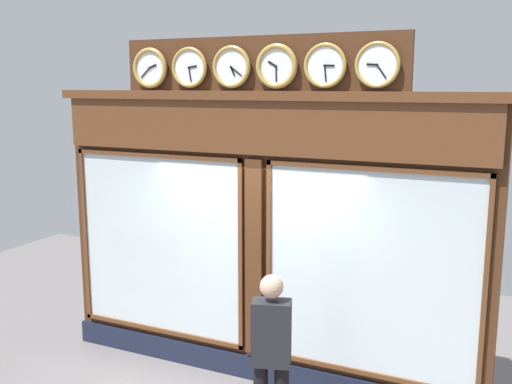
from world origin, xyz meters
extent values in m
cube|color=#4C2B16|center=(0.00, -0.15, 1.61)|extent=(5.09, 0.30, 3.23)
cube|color=#191E33|center=(0.00, 0.02, 0.14)|extent=(5.09, 0.08, 0.28)
cube|color=brown|center=(0.00, 0.04, 2.94)|extent=(4.99, 0.08, 0.58)
cube|color=brown|center=(0.00, 0.02, 3.28)|extent=(5.19, 0.20, 0.10)
cube|color=silver|center=(-1.30, 0.01, 1.47)|extent=(2.20, 0.02, 2.15)
cube|color=brown|center=(-1.30, 0.04, 2.57)|extent=(2.30, 0.04, 0.05)
cube|color=brown|center=(-1.30, 0.04, 0.37)|extent=(2.30, 0.04, 0.05)
cube|color=brown|center=(-2.42, 0.04, 1.47)|extent=(0.05, 0.04, 2.25)
cube|color=brown|center=(-0.18, 0.04, 1.47)|extent=(0.05, 0.04, 2.25)
cube|color=silver|center=(1.30, 0.01, 1.47)|extent=(2.20, 0.02, 2.15)
cube|color=brown|center=(1.30, 0.04, 2.57)|extent=(2.30, 0.04, 0.05)
cube|color=brown|center=(1.30, 0.04, 0.37)|extent=(2.30, 0.04, 0.05)
cube|color=brown|center=(2.42, 0.04, 1.47)|extent=(0.05, 0.04, 2.25)
cube|color=brown|center=(0.18, 0.04, 1.47)|extent=(0.05, 0.04, 2.25)
cube|color=#4C2B16|center=(0.00, 0.03, 1.47)|extent=(0.20, 0.10, 2.25)
cube|color=#4C2B16|center=(0.00, -0.02, 3.58)|extent=(3.27, 0.06, 0.64)
cylinder|color=white|center=(-1.31, 0.06, 3.58)|extent=(0.37, 0.02, 0.37)
torus|color=#B79347|center=(-1.31, 0.06, 3.58)|extent=(0.45, 0.04, 0.45)
cube|color=black|center=(-1.26, 0.07, 3.58)|extent=(0.10, 0.01, 0.02)
cube|color=black|center=(-1.36, 0.07, 3.52)|extent=(0.10, 0.01, 0.13)
sphere|color=black|center=(-1.31, 0.08, 3.58)|extent=(0.02, 0.02, 0.02)
cylinder|color=white|center=(-0.79, 0.06, 3.58)|extent=(0.37, 0.02, 0.37)
torus|color=#B79347|center=(-0.79, 0.06, 3.58)|extent=(0.45, 0.04, 0.45)
cube|color=black|center=(-0.84, 0.07, 3.58)|extent=(0.10, 0.01, 0.02)
cube|color=black|center=(-0.80, 0.07, 3.50)|extent=(0.03, 0.01, 0.16)
sphere|color=black|center=(-0.79, 0.08, 3.58)|extent=(0.02, 0.02, 0.02)
cylinder|color=white|center=(-0.26, 0.06, 3.58)|extent=(0.37, 0.02, 0.37)
torus|color=#B79347|center=(-0.26, 0.06, 3.58)|extent=(0.46, 0.06, 0.46)
cube|color=black|center=(-0.22, 0.07, 3.61)|extent=(0.10, 0.01, 0.06)
cube|color=black|center=(-0.27, 0.07, 3.50)|extent=(0.02, 0.01, 0.16)
sphere|color=black|center=(-0.26, 0.08, 3.58)|extent=(0.02, 0.02, 0.02)
cylinder|color=white|center=(0.26, 0.06, 3.58)|extent=(0.37, 0.02, 0.37)
torus|color=#B79347|center=(0.26, 0.06, 3.58)|extent=(0.45, 0.05, 0.45)
cube|color=black|center=(0.24, 0.07, 3.54)|extent=(0.06, 0.01, 0.10)
cube|color=black|center=(0.20, 0.07, 3.53)|extent=(0.13, 0.01, 0.10)
sphere|color=black|center=(0.26, 0.08, 3.58)|extent=(0.02, 0.02, 0.02)
cylinder|color=white|center=(0.79, 0.06, 3.58)|extent=(0.37, 0.02, 0.37)
torus|color=#B79347|center=(0.79, 0.06, 3.58)|extent=(0.45, 0.04, 0.45)
cube|color=black|center=(0.74, 0.07, 3.59)|extent=(0.10, 0.01, 0.03)
cube|color=black|center=(0.78, 0.07, 3.50)|extent=(0.04, 0.01, 0.16)
sphere|color=black|center=(0.79, 0.08, 3.58)|extent=(0.02, 0.02, 0.02)
cylinder|color=white|center=(1.31, 0.06, 3.58)|extent=(0.37, 0.02, 0.37)
torus|color=#B79347|center=(1.31, 0.06, 3.58)|extent=(0.46, 0.06, 0.46)
cube|color=black|center=(1.27, 0.07, 3.60)|extent=(0.10, 0.01, 0.05)
cube|color=black|center=(1.37, 0.07, 3.53)|extent=(0.12, 0.01, 0.12)
sphere|color=black|center=(1.31, 0.08, 3.58)|extent=(0.02, 0.02, 0.02)
cube|color=#232328|center=(-0.66, 1.08, 1.13)|extent=(0.41, 0.32, 0.62)
sphere|color=tan|center=(-0.66, 1.08, 1.58)|extent=(0.22, 0.22, 0.22)
camera|label=1|loc=(-2.69, 5.75, 3.39)|focal=41.08mm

